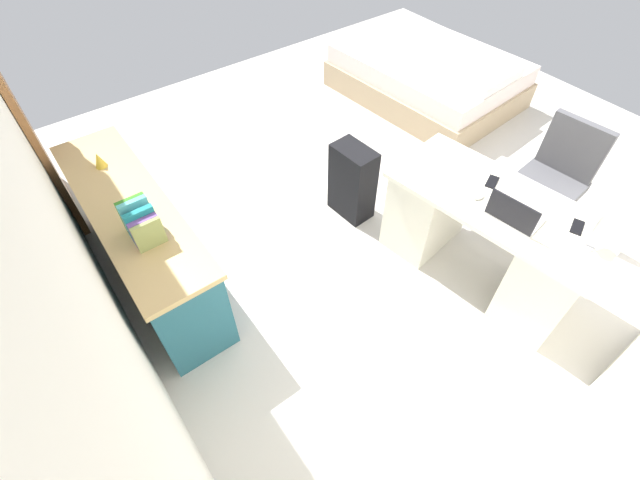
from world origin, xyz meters
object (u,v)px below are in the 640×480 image
object	(u,v)px
desk_lamp	(598,211)
bed	(428,76)
office_chair	(549,186)
credenza	(144,241)
computer_mouse	(479,195)
desk	(485,236)
laptop	(514,215)
cell_phone_by_mouse	(492,182)
figurine_small	(99,160)
cell_phone_near_laptop	(577,227)
suitcase_black	(352,182)

from	to	relation	value
desk_lamp	bed	bearing A→B (deg)	-30.23
office_chair	credenza	xyz separation A→B (m)	(1.39, 2.75, -0.04)
office_chair	computer_mouse	size ratio (longest dim) A/B	9.40
desk	bed	size ratio (longest dim) A/B	0.76
credenza	computer_mouse	distance (m)	2.32
laptop	cell_phone_by_mouse	xyz separation A→B (m)	(0.30, -0.19, -0.04)
desk_lamp	figurine_small	distance (m)	3.14
credenza	cell_phone_by_mouse	distance (m)	2.45
computer_mouse	cell_phone_near_laptop	xyz separation A→B (m)	(-0.54, -0.27, -0.01)
office_chair	cell_phone_by_mouse	size ratio (longest dim) A/B	6.91
desk	credenza	distance (m)	2.43
office_chair	figurine_small	distance (m)	3.34
office_chair	computer_mouse	bearing A→B (deg)	85.03
desk	desk_lamp	xyz separation A→B (m)	(-0.50, -0.08, 0.61)
cell_phone_near_laptop	cell_phone_by_mouse	bearing A→B (deg)	-12.86
credenza	bed	world-z (taller)	credenza
laptop	desk_lamp	distance (m)	0.44
bed	desk_lamp	distance (m)	3.01
cell_phone_by_mouse	figurine_small	size ratio (longest dim) A/B	1.24
cell_phone_near_laptop	cell_phone_by_mouse	xyz separation A→B (m)	(0.58, 0.08, 0.00)
credenza	suitcase_black	world-z (taller)	credenza
laptop	cell_phone_by_mouse	world-z (taller)	laptop
desk	credenza	xyz separation A→B (m)	(1.42, 1.97, -0.01)
laptop	cell_phone_by_mouse	size ratio (longest dim) A/B	2.48
office_chair	bed	bearing A→B (deg)	-20.95
laptop	desk_lamp	bearing A→B (deg)	-153.76
cell_phone_by_mouse	desk	bearing A→B (deg)	124.45
bed	figurine_small	size ratio (longest dim) A/B	18.20
suitcase_black	cell_phone_by_mouse	bearing A→B (deg)	-158.48
bed	laptop	world-z (taller)	laptop
cell_phone_by_mouse	laptop	bearing A→B (deg)	125.19
desk	office_chair	distance (m)	0.79
office_chair	cell_phone_by_mouse	distance (m)	0.77
credenza	bed	xyz separation A→B (m)	(0.59, -3.51, -0.13)
desk	cell_phone_near_laptop	size ratio (longest dim) A/B	11.16
credenza	cell_phone_by_mouse	xyz separation A→B (m)	(-1.27, -2.06, 0.37)
credenza	computer_mouse	size ratio (longest dim) A/B	18.00
desk_lamp	cell_phone_near_laptop	bearing A→B (deg)	-56.27
desk	computer_mouse	bearing A→B (deg)	40.27
bed	cell_phone_by_mouse	distance (m)	2.42
figurine_small	credenza	bearing A→B (deg)	-179.81
desk	laptop	size ratio (longest dim) A/B	4.50
credenza	desk_lamp	distance (m)	2.87
desk	suitcase_black	size ratio (longest dim) A/B	2.32
office_chair	laptop	size ratio (longest dim) A/B	2.78
laptop	figurine_small	bearing A→B (deg)	42.60
suitcase_black	cell_phone_by_mouse	size ratio (longest dim) A/B	4.81
cell_phone_near_laptop	desk_lamp	xyz separation A→B (m)	(-0.07, 0.10, 0.25)
desk_lamp	laptop	bearing A→B (deg)	26.24
suitcase_black	computer_mouse	size ratio (longest dim) A/B	6.54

